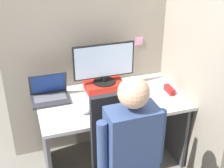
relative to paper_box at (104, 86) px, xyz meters
name	(u,v)px	position (x,y,z in m)	size (l,w,h in m)	color
cubicle_panel_back	(99,68)	(0.01, 0.19, 0.10)	(1.81, 0.05, 1.70)	gray
cubicle_panel_right	(185,78)	(0.69, -0.27, 0.10)	(0.04, 1.37, 1.70)	gray
desk	(112,116)	(0.01, -0.20, -0.22)	(1.31, 0.73, 0.71)	#B7B7B2
paper_box	(104,86)	(0.00, 0.00, 0.00)	(0.36, 0.22, 0.07)	red
monitor	(104,63)	(0.00, 0.00, 0.23)	(0.57, 0.21, 0.38)	black
laptop	(50,95)	(-0.52, -0.04, 0.01)	(0.33, 0.24, 0.24)	#2D2D33
mouse	(86,112)	(-0.27, -0.37, -0.01)	(0.07, 0.05, 0.04)	gray
stapler	(170,90)	(0.55, -0.25, -0.01)	(0.05, 0.15, 0.06)	#A31919
carrot_toy	(112,113)	(-0.07, -0.44, -0.02)	(0.04, 0.11, 0.04)	orange
office_chair	(125,166)	(-0.09, -0.85, -0.23)	(0.52, 0.56, 1.06)	black
person	(134,155)	(-0.10, -1.01, 0.00)	(0.48, 0.42, 1.30)	#282D4C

